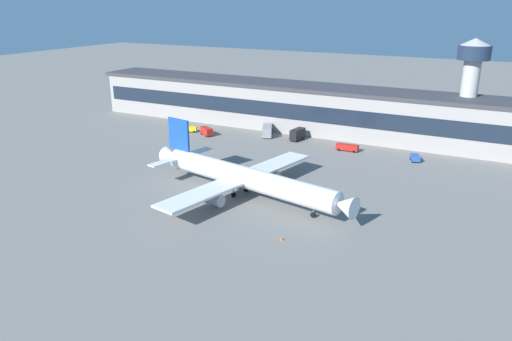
% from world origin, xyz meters
% --- Properties ---
extents(ground_plane, '(600.00, 600.00, 0.00)m').
position_xyz_m(ground_plane, '(0.00, 0.00, 0.00)').
color(ground_plane, slate).
extents(terminal_building, '(161.29, 17.03, 15.05)m').
position_xyz_m(terminal_building, '(0.00, 59.02, 7.55)').
color(terminal_building, '#9E9993').
rests_on(terminal_building, ground_plane).
extents(airliner, '(53.38, 46.16, 14.54)m').
position_xyz_m(airliner, '(9.80, -2.62, 4.43)').
color(airliner, white).
rests_on(airliner, ground_plane).
extents(control_tower, '(9.06, 9.06, 31.47)m').
position_xyz_m(control_tower, '(48.10, 62.38, 19.65)').
color(control_tower, '#B7B7B2').
rests_on(control_tower, ground_plane).
extents(follow_me_car, '(4.79, 3.54, 1.85)m').
position_xyz_m(follow_me_car, '(-33.47, 38.35, 1.09)').
color(follow_me_car, yellow).
rests_on(follow_me_car, ground_plane).
extents(baggage_tug, '(3.25, 4.10, 1.85)m').
position_xyz_m(baggage_tug, '(38.71, 40.74, 1.09)').
color(baggage_tug, '#2651A5').
rests_on(baggage_tug, ground_plane).
extents(belt_loader, '(6.47, 2.28, 1.95)m').
position_xyz_m(belt_loader, '(19.19, 41.70, 1.15)').
color(belt_loader, red).
rests_on(belt_loader, ground_plane).
extents(fuel_truck, '(6.06, 8.80, 3.35)m').
position_xyz_m(fuel_truck, '(-8.76, 45.97, 1.88)').
color(fuel_truck, gray).
rests_on(fuel_truck, ground_plane).
extents(stair_truck, '(2.97, 6.20, 3.55)m').
position_xyz_m(stair_truck, '(1.91, 45.84, 1.98)').
color(stair_truck, black).
rests_on(stair_truck, ground_plane).
extents(crew_van, '(5.59, 4.56, 2.55)m').
position_xyz_m(crew_van, '(-26.21, 37.24, 1.46)').
color(crew_van, red).
rests_on(crew_van, ground_plane).
extents(traffic_cone_0, '(0.59, 0.59, 0.74)m').
position_xyz_m(traffic_cone_0, '(-4.10, -14.94, 0.37)').
color(traffic_cone_0, '#F2590C').
rests_on(traffic_cone_0, ground_plane).
extents(traffic_cone_1, '(0.52, 0.52, 0.66)m').
position_xyz_m(traffic_cone_1, '(2.14, -10.77, 0.33)').
color(traffic_cone_1, '#F2590C').
rests_on(traffic_cone_1, ground_plane).
extents(traffic_cone_2, '(0.59, 0.59, 0.74)m').
position_xyz_m(traffic_cone_2, '(26.36, -18.43, 0.37)').
color(traffic_cone_2, '#F2590C').
rests_on(traffic_cone_2, ground_plane).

